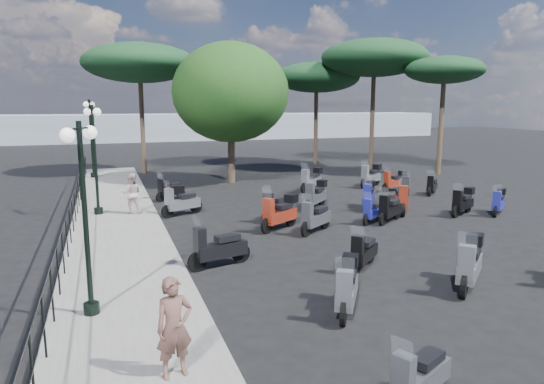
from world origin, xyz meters
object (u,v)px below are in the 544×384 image
object	(u,v)px
scooter_15	(311,180)
pine_1	(374,58)
scooter_3	(181,203)
scooter_20	(371,176)
scooter_11	(470,265)
scooter_26	(394,181)
lamp_post_2	(91,133)
broadleaf_tree	(231,93)
lamp_post_1	(95,153)
scooter_8	(316,195)
scooter_14	(369,196)
scooter_23	(499,202)
scooter_0	(347,288)
scooter_18	(401,200)
scooter_25	(432,186)
woman	(174,327)
scooter_7	(315,218)
scooter_9	(276,207)
lamp_post_0	(84,207)
pine_2	(140,63)
scooter_24	(463,202)
scooter_5	(418,379)
scooter_19	(405,189)
pine_0	(317,78)
scooter_12	(390,210)
scooter_2	(280,213)
scooter_13	(373,212)
pine_3	(444,71)
pedestrian_far	(132,193)
scooter_1	(218,249)
scooter_6	(363,253)

from	to	relation	value
scooter_15	pine_1	distance (m)	11.47
scooter_15	scooter_3	bearing A→B (deg)	78.66
scooter_20	scooter_15	bearing A→B (deg)	62.04
scooter_11	scooter_26	xyz separation A→B (m)	(5.48, 11.41, -0.08)
lamp_post_2	broadleaf_tree	xyz separation A→B (m)	(6.99, -3.48, 2.15)
lamp_post_1	scooter_8	distance (m)	8.51
scooter_14	scooter_23	xyz separation A→B (m)	(4.13, -2.50, -0.06)
scooter_0	scooter_18	world-z (taller)	scooter_18
scooter_14	scooter_25	size ratio (longest dim) A/B	1.23
woman	scooter_7	world-z (taller)	woman
scooter_8	scooter_26	size ratio (longest dim) A/B	0.91
scooter_7	pine_1	distance (m)	18.00
scooter_25	scooter_9	bearing A→B (deg)	61.80
scooter_25	pine_1	world-z (taller)	pine_1
pine_1	scooter_7	bearing A→B (deg)	-126.53
lamp_post_0	broadleaf_tree	xyz separation A→B (m)	(6.76, 15.46, 2.47)
lamp_post_1	pine_2	world-z (taller)	pine_2
scooter_15	scooter_24	size ratio (longest dim) A/B	1.02
scooter_5	scooter_18	world-z (taller)	scooter_18
scooter_8	scooter_9	distance (m)	2.58
scooter_19	scooter_26	distance (m)	2.00
scooter_5	scooter_15	size ratio (longest dim) A/B	0.91
scooter_14	pine_1	world-z (taller)	pine_1
scooter_0	scooter_24	world-z (taller)	scooter_0
scooter_0	scooter_25	world-z (taller)	scooter_0
scooter_26	lamp_post_2	bearing A→B (deg)	43.12
scooter_25	pine_0	size ratio (longest dim) A/B	0.17
scooter_24	scooter_8	bearing A→B (deg)	30.47
scooter_18	scooter_12	bearing A→B (deg)	70.06
scooter_2	lamp_post_0	bearing A→B (deg)	99.93
scooter_11	scooter_13	size ratio (longest dim) A/B	1.17
scooter_9	pine_0	xyz separation A→B (m)	(8.34, 15.12, 5.46)
lamp_post_2	pine_0	world-z (taller)	pine_0
scooter_14	pine_0	distance (m)	16.04
scooter_25	scooter_26	size ratio (longest dim) A/B	0.78
lamp_post_1	pine_1	size ratio (longest dim) A/B	0.48
broadleaf_tree	pine_3	world-z (taller)	broadleaf_tree
woman	scooter_26	bearing A→B (deg)	35.21
pedestrian_far	scooter_18	distance (m)	10.14
scooter_15	scooter_26	bearing A→B (deg)	-145.04
pine_3	scooter_8	bearing A→B (deg)	-149.39
scooter_14	scooter_26	size ratio (longest dim) A/B	0.96
woman	scooter_7	bearing A→B (deg)	41.22
scooter_1	pine_2	size ratio (longest dim) A/B	0.23
scooter_6	scooter_26	distance (m)	11.87
scooter_8	scooter_15	size ratio (longest dim) A/B	0.92
scooter_6	scooter_26	world-z (taller)	scooter_26
scooter_9	scooter_26	xyz separation A→B (m)	(7.42, 3.78, -0.00)
broadleaf_tree	scooter_9	bearing A→B (deg)	-94.20
scooter_9	scooter_12	size ratio (longest dim) A/B	0.99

